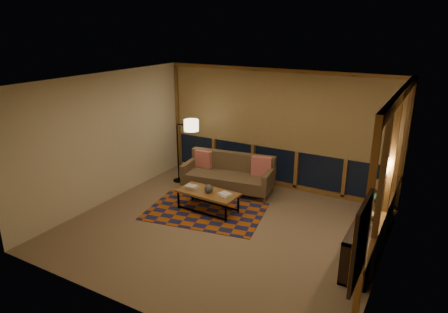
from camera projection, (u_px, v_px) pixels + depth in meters
The scene contains 21 objects.
floor at pixel (222, 228), 7.41m from camera, with size 5.50×5.00×0.01m, color #816750.
ceiling at pixel (222, 82), 6.56m from camera, with size 5.50×5.00×0.01m, color beige.
walls at pixel (222, 159), 6.99m from camera, with size 5.51×5.01×2.70m.
window_wall_back at pixel (276, 129), 8.99m from camera, with size 5.30×0.16×2.60m, color brown, non-canonical shape.
window_wall_right at pixel (390, 176), 6.23m from camera, with size 0.16×3.70×2.60m, color brown, non-canonical shape.
wall_art at pixel (360, 242), 4.16m from camera, with size 0.06×0.74×0.94m, color red, non-canonical shape.
wall_sconce at pixel (386, 166), 6.07m from camera, with size 0.12×0.18×0.22m, color #FFE8B5, non-canonical shape.
sofa at pixel (228, 174), 8.94m from camera, with size 1.99×0.81×0.82m, color brown, non-canonical shape.
pillow_left at pixel (204, 159), 9.30m from camera, with size 0.40×0.13×0.40m, color red, non-canonical shape.
pillow_right at pixel (262, 166), 8.79m from camera, with size 0.45×0.15×0.45m, color red, non-canonical shape.
area_rug at pixel (205, 212), 8.05m from camera, with size 2.30×1.53×0.01m, color #984510.
coffee_table at pixel (208, 201), 8.05m from camera, with size 1.24×0.57×0.41m, color brown, non-canonical shape.
book_stack_a at pixel (192, 187), 8.13m from camera, with size 0.26×0.21×0.08m, color silver, non-canonical shape.
book_stack_b at pixel (225, 194), 7.80m from camera, with size 0.25×0.20×0.05m, color silver, non-canonical shape.
ceramic_pot at pixel (209, 189), 7.91m from camera, with size 0.17×0.17×0.17m, color black.
floor_lamp at pixel (178, 150), 9.41m from camera, with size 0.51×0.34×1.54m, color black, non-canonical shape.
bookshelf at pixel (371, 227), 6.74m from camera, with size 0.40×2.75×0.69m, color black, non-canonical shape.
basket at pixel (382, 185), 7.39m from camera, with size 0.22×0.22×0.17m, color brown.
teal_bowl at pixel (378, 197), 6.88m from camera, with size 0.15×0.15×0.15m, color #1D7564.
vase at pixel (370, 213), 6.25m from camera, with size 0.19×0.19×0.19m, color tan.
shelf_book_stack at pixel (364, 228), 5.93m from camera, with size 0.16×0.22×0.06m, color silver, non-canonical shape.
Camera 1 is at (3.28, -5.74, 3.61)m, focal length 32.00 mm.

